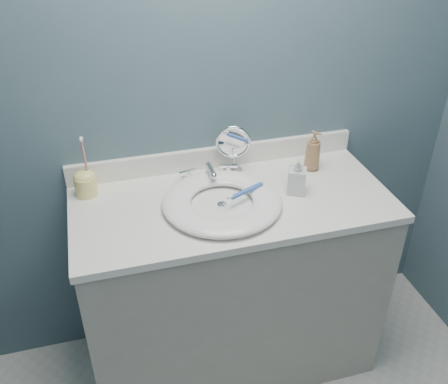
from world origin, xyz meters
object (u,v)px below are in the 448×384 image
object	(u,v)px
makeup_mirror	(233,147)
soap_bottle_clear	(297,175)
toothbrush_holder	(85,182)
soap_bottle_amber	(313,151)

from	to	relation	value
makeup_mirror	soap_bottle_clear	bearing A→B (deg)	-33.86
toothbrush_holder	soap_bottle_clear	bearing A→B (deg)	-14.25
makeup_mirror	soap_bottle_clear	xyz separation A→B (m)	(0.19, -0.22, -0.04)
makeup_mirror	toothbrush_holder	size ratio (longest dim) A/B	0.86
makeup_mirror	soap_bottle_amber	distance (m)	0.33
soap_bottle_amber	toothbrush_holder	world-z (taller)	toothbrush_holder
soap_bottle_amber	toothbrush_holder	xyz separation A→B (m)	(-0.92, 0.05, -0.03)
soap_bottle_amber	soap_bottle_clear	world-z (taller)	soap_bottle_amber
makeup_mirror	toothbrush_holder	world-z (taller)	toothbrush_holder
toothbrush_holder	soap_bottle_amber	bearing A→B (deg)	-3.08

